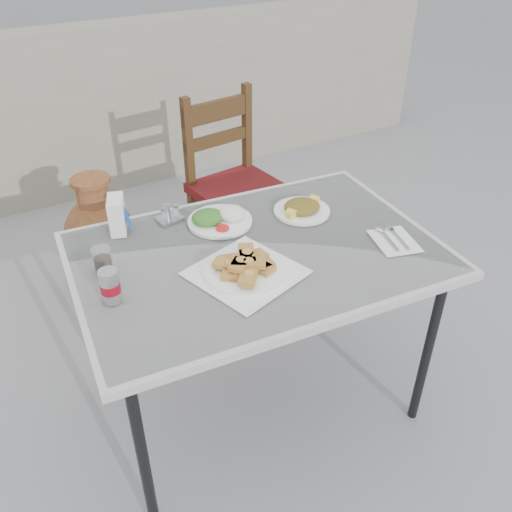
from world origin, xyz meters
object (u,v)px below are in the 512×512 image
pide_plate (246,266)px  condiment_caddy (169,215)px  cafe_table (257,263)px  napkin_holder (117,215)px  terracotta_urn (101,239)px  cola_glass (103,262)px  salad_rice_plate (219,218)px  chair (235,185)px  soda_can (110,286)px  salad_chopped_plate (302,208)px

pide_plate → condiment_caddy: bearing=101.1°
cafe_table → napkin_holder: 0.58m
pide_plate → terracotta_urn: size_ratio=0.60×
terracotta_urn → cola_glass: bearing=-101.4°
salad_rice_plate → chair: chair is taller
cafe_table → pide_plate: bearing=-135.8°
cola_glass → condiment_caddy: (0.34, 0.22, -0.02)m
soda_can → napkin_holder: 0.45m
soda_can → napkin_holder: bearing=69.2°
soda_can → condiment_caddy: bearing=47.4°
soda_can → chair: 1.48m
terracotta_urn → soda_can: bearing=-100.9°
salad_chopped_plate → soda_can: size_ratio=2.00×
cafe_table → chair: chair is taller
cafe_table → salad_chopped_plate: 0.35m
condiment_caddy → cafe_table: bearing=-61.7°
condiment_caddy → salad_chopped_plate: bearing=-23.1°
salad_chopped_plate → chair: size_ratio=0.22×
pide_plate → condiment_caddy: (-0.09, 0.48, -0.01)m
condiment_caddy → terracotta_urn: (-0.13, 0.81, -0.53)m
napkin_holder → chair: bearing=56.0°
napkin_holder → cola_glass: bearing=-99.1°
soda_can → napkin_holder: size_ratio=0.82×
pide_plate → condiment_caddy: size_ratio=3.95×
soda_can → condiment_caddy: size_ratio=1.10×
salad_chopped_plate → soda_can: soda_can is taller
cola_glass → cafe_table: bearing=-15.5°
salad_rice_plate → salad_chopped_plate: salad_rice_plate is taller
salad_chopped_plate → condiment_caddy: condiment_caddy is taller
condiment_caddy → napkin_holder: bearing=173.9°
terracotta_urn → salad_chopped_plate: bearing=-58.1°
napkin_holder → terracotta_urn: napkin_holder is taller
salad_rice_plate → chair: (0.47, 0.77, -0.31)m
pide_plate → napkin_holder: bearing=120.8°
cafe_table → pide_plate: 0.18m
salad_rice_plate → terracotta_urn: size_ratio=0.37×
cola_glass → terracotta_urn: 1.19m
cola_glass → terracotta_urn: cola_glass is taller
cola_glass → chair: size_ratio=0.09×
chair → soda_can: bearing=-141.3°
cafe_table → salad_rice_plate: bearing=98.0°
cola_glass → napkin_holder: 0.28m
cola_glass → chair: 1.35m
pide_plate → chair: size_ratio=0.40×
soda_can → chair: chair is taller
cola_glass → condiment_caddy: cola_glass is taller
chair → salad_rice_plate: bearing=-128.9°
salad_chopped_plate → napkin_holder: bearing=161.5°
napkin_holder → salad_chopped_plate: bearing=1.1°
soda_can → salad_chopped_plate: bearing=11.6°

